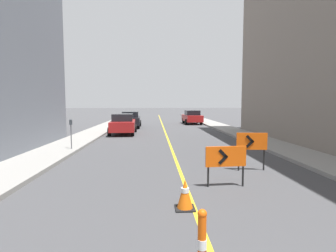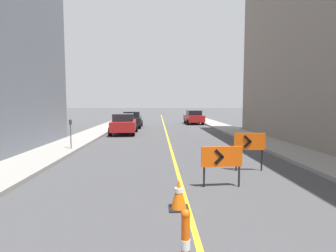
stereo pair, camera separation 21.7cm
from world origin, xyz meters
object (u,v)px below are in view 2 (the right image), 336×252
at_px(traffic_cone_fifth, 179,194).
at_px(arrow_barricade_secondary, 249,143).
at_px(parked_car_curb_far, 194,117).
at_px(parking_meter_near_curb, 71,128).
at_px(arrow_barricade_primary, 222,158).
at_px(parked_car_curb_mid, 132,119).
at_px(parked_car_curb_near, 124,124).

relative_size(traffic_cone_fifth, arrow_barricade_secondary, 0.51).
distance_m(arrow_barricade_secondary, parked_car_curb_far, 21.45).
distance_m(arrow_barricade_secondary, parking_meter_near_curb, 8.56).
distance_m(traffic_cone_fifth, parked_car_curb_far, 25.00).
distance_m(traffic_cone_fifth, arrow_barricade_primary, 2.10).
bearing_deg(parked_car_curb_mid, parked_car_curb_far, 29.99).
height_order(parked_car_curb_far, parking_meter_near_curb, parking_meter_near_curb).
bearing_deg(arrow_barricade_primary, arrow_barricade_secondary, 46.62).
relative_size(arrow_barricade_secondary, parked_car_curb_near, 0.31).
distance_m(arrow_barricade_secondary, parked_car_curb_near, 12.95).
height_order(arrow_barricade_secondary, parked_car_curb_mid, parked_car_curb_mid).
height_order(traffic_cone_fifth, arrow_barricade_primary, arrow_barricade_primary).
height_order(parked_car_curb_near, parking_meter_near_curb, parking_meter_near_curb).
xyz_separation_m(parked_car_curb_near, parking_meter_near_curb, (-1.65, -7.49, 0.38)).
distance_m(traffic_cone_fifth, parking_meter_near_curb, 8.79).
bearing_deg(parked_car_curb_near, parked_car_curb_mid, 85.75).
distance_m(traffic_cone_fifth, arrow_barricade_secondary, 4.33).
bearing_deg(parking_meter_near_curb, parked_car_curb_mid, 82.38).
xyz_separation_m(arrow_barricade_primary, parked_car_curb_far, (2.37, 23.18, -0.03)).
relative_size(arrow_barricade_secondary, parked_car_curb_far, 0.31).
height_order(traffic_cone_fifth, parking_meter_near_curb, parking_meter_near_curb).
bearing_deg(traffic_cone_fifth, parked_car_curb_near, 101.96).
relative_size(arrow_barricade_secondary, parking_meter_near_curb, 0.92).
distance_m(arrow_barricade_primary, parked_car_curb_far, 23.30).
bearing_deg(arrow_barricade_secondary, parked_car_curb_far, 92.64).
bearing_deg(arrow_barricade_primary, parked_car_curb_near, 104.04).
bearing_deg(traffic_cone_fifth, parking_meter_near_curb, 123.19).
height_order(parked_car_curb_near, parked_car_curb_far, same).
bearing_deg(arrow_barricade_secondary, parking_meter_near_curb, 157.04).
relative_size(arrow_barricade_primary, parked_car_curb_far, 0.27).
bearing_deg(parked_car_curb_mid, parking_meter_near_curb, -100.15).
xyz_separation_m(arrow_barricade_primary, arrow_barricade_secondary, (1.41, 1.75, 0.15)).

